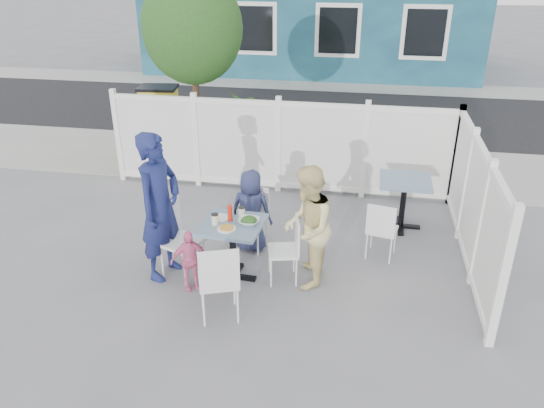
% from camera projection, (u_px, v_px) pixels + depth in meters
% --- Properties ---
extents(ground, '(80.00, 80.00, 0.00)m').
position_uv_depth(ground, '(242.00, 261.00, 7.24)').
color(ground, slate).
extents(near_sidewalk, '(24.00, 2.60, 0.01)m').
position_uv_depth(near_sidewalk, '(285.00, 162.00, 10.61)').
color(near_sidewalk, gray).
rests_on(near_sidewalk, ground).
extents(street, '(24.00, 5.00, 0.01)m').
position_uv_depth(street, '(307.00, 112.00, 13.90)').
color(street, black).
rests_on(street, ground).
extents(far_sidewalk, '(24.00, 1.60, 0.01)m').
position_uv_depth(far_sidewalk, '(318.00, 85.00, 16.65)').
color(far_sidewalk, gray).
rests_on(far_sidewalk, ground).
extents(fence_back, '(5.86, 0.08, 1.60)m').
position_uv_depth(fence_back, '(278.00, 148.00, 9.02)').
color(fence_back, white).
rests_on(fence_back, ground).
extents(fence_right, '(0.08, 3.66, 1.60)m').
position_uv_depth(fence_right, '(473.00, 207.00, 6.96)').
color(fence_right, white).
rests_on(fence_right, ground).
extents(tree, '(1.80, 1.62, 3.59)m').
position_uv_depth(tree, '(192.00, 28.00, 9.30)').
color(tree, '#382316').
rests_on(tree, ground).
extents(utility_cabinet, '(0.76, 0.59, 1.31)m').
position_uv_depth(utility_cabinet, '(161.00, 121.00, 10.93)').
color(utility_cabinet, yellow).
rests_on(utility_cabinet, ground).
extents(potted_shrub_a, '(1.21, 1.21, 1.54)m').
position_uv_depth(potted_shrub_a, '(250.00, 134.00, 9.75)').
color(potted_shrub_a, '#1B3911').
rests_on(potted_shrub_a, ground).
extents(potted_shrub_b, '(1.44, 1.29, 1.42)m').
position_uv_depth(potted_shrub_b, '(355.00, 145.00, 9.38)').
color(potted_shrub_b, '#1B3911').
rests_on(potted_shrub_b, ground).
extents(main_table, '(0.81, 0.81, 0.79)m').
position_uv_depth(main_table, '(232.00, 236.00, 6.60)').
color(main_table, slate).
rests_on(main_table, ground).
extents(spare_table, '(0.75, 0.75, 0.79)m').
position_uv_depth(spare_table, '(404.00, 191.00, 7.85)').
color(spare_table, slate).
rests_on(spare_table, ground).
extents(chair_left, '(0.58, 0.59, 1.01)m').
position_uv_depth(chair_left, '(176.00, 234.00, 6.72)').
color(chair_left, white).
rests_on(chair_left, ground).
extents(chair_right, '(0.45, 0.46, 0.86)m').
position_uv_depth(chair_right, '(289.00, 245.00, 6.62)').
color(chair_right, white).
rests_on(chair_right, ground).
extents(chair_back, '(0.47, 0.46, 0.88)m').
position_uv_depth(chair_back, '(253.00, 214.00, 7.39)').
color(chair_back, white).
rests_on(chair_back, ground).
extents(chair_near, '(0.56, 0.55, 0.98)m').
position_uv_depth(chair_near, '(219.00, 278.00, 5.85)').
color(chair_near, white).
rests_on(chair_near, ground).
extents(chair_spare, '(0.45, 0.44, 0.84)m').
position_uv_depth(chair_spare, '(382.00, 227.00, 7.08)').
color(chair_spare, white).
rests_on(chair_spare, ground).
extents(man, '(0.62, 0.80, 1.92)m').
position_uv_depth(man, '(160.00, 207.00, 6.56)').
color(man, navy).
rests_on(man, ground).
extents(woman, '(0.63, 0.79, 1.56)m').
position_uv_depth(woman, '(307.00, 228.00, 6.45)').
color(woman, yellow).
rests_on(woman, ground).
extents(boy, '(0.61, 0.43, 1.18)m').
position_uv_depth(boy, '(251.00, 211.00, 7.30)').
color(boy, navy).
rests_on(boy, ground).
extents(toddler, '(0.50, 0.41, 0.80)m').
position_uv_depth(toddler, '(189.00, 260.00, 6.49)').
color(toddler, pink).
rests_on(toddler, ground).
extents(plate_main, '(0.23, 0.23, 0.01)m').
position_uv_depth(plate_main, '(227.00, 229.00, 6.38)').
color(plate_main, white).
rests_on(plate_main, main_table).
extents(plate_side, '(0.22, 0.22, 0.01)m').
position_uv_depth(plate_side, '(221.00, 217.00, 6.66)').
color(plate_side, white).
rests_on(plate_side, main_table).
extents(salad_bowl, '(0.25, 0.25, 0.06)m').
position_uv_depth(salad_bowl, '(249.00, 221.00, 6.51)').
color(salad_bowl, white).
rests_on(salad_bowl, main_table).
extents(coffee_cup_a, '(0.09, 0.09, 0.13)m').
position_uv_depth(coffee_cup_a, '(215.00, 220.00, 6.48)').
color(coffee_cup_a, beige).
rests_on(coffee_cup_a, main_table).
extents(coffee_cup_b, '(0.08, 0.08, 0.12)m').
position_uv_depth(coffee_cup_b, '(242.00, 212.00, 6.67)').
color(coffee_cup_b, beige).
rests_on(coffee_cup_b, main_table).
extents(ketchup_bottle, '(0.06, 0.06, 0.20)m').
position_uv_depth(ketchup_bottle, '(230.00, 214.00, 6.55)').
color(ketchup_bottle, red).
rests_on(ketchup_bottle, main_table).
extents(salt_shaker, '(0.03, 0.03, 0.07)m').
position_uv_depth(salt_shaker, '(229.00, 212.00, 6.74)').
color(salt_shaker, white).
rests_on(salt_shaker, main_table).
extents(pepper_shaker, '(0.03, 0.03, 0.07)m').
position_uv_depth(pepper_shaker, '(235.00, 212.00, 6.74)').
color(pepper_shaker, black).
rests_on(pepper_shaker, main_table).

